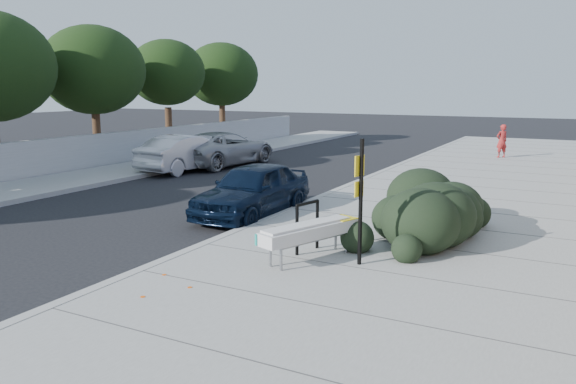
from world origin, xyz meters
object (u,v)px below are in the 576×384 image
at_px(bike_rack, 307,222).
at_px(suv_silver, 223,148).
at_px(wagon_silver, 187,153).
at_px(sedan_navy, 252,190).
at_px(pedestrian, 502,141).
at_px(bench, 310,232).
at_px(sign_post, 360,194).

xyz_separation_m(bike_rack, suv_silver, (-9.41, 10.77, -0.02)).
xyz_separation_m(bike_rack, wagon_silver, (-9.72, 8.61, -0.02)).
bearing_deg(sedan_navy, pedestrian, 74.25).
bearing_deg(bench, pedestrian, 107.52).
height_order(sign_post, wagon_silver, sign_post).
xyz_separation_m(wagon_silver, suv_silver, (0.31, 2.16, -0.00)).
bearing_deg(bike_rack, sign_post, -0.32).
bearing_deg(pedestrian, wagon_silver, -2.57).
distance_m(bench, bike_rack, 0.53).
bearing_deg(sign_post, pedestrian, 105.54).
distance_m(sign_post, sedan_navy, 5.33).
bearing_deg(suv_silver, bench, 135.28).
distance_m(sedan_navy, pedestrian, 16.08).
distance_m(bike_rack, wagon_silver, 12.98).
distance_m(bench, pedestrian, 18.76).
bearing_deg(bike_rack, bench, -45.16).
bearing_deg(wagon_silver, suv_silver, -92.86).
bearing_deg(sign_post, bike_rack, -177.65).
xyz_separation_m(suv_silver, pedestrian, (10.79, 7.51, 0.18)).
height_order(bench, pedestrian, pedestrian).
height_order(wagon_silver, suv_silver, wagon_silver).
distance_m(bike_rack, sign_post, 1.46).
height_order(bike_rack, sedan_navy, sedan_navy).
relative_size(wagon_silver, pedestrian, 2.92).
distance_m(sedan_navy, wagon_silver, 8.86).
relative_size(sign_post, wagon_silver, 0.52).
xyz_separation_m(bench, sign_post, (0.95, 0.15, 0.81)).
bearing_deg(sign_post, sedan_navy, 159.79).
bearing_deg(pedestrian, sedan_navy, 30.47).
xyz_separation_m(sign_post, pedestrian, (0.14, 18.58, -0.58)).
height_order(sign_post, sedan_navy, sign_post).
relative_size(sign_post, suv_silver, 0.44).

